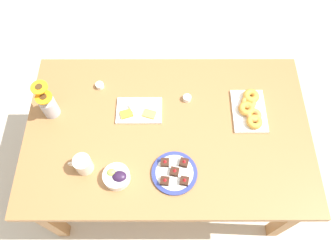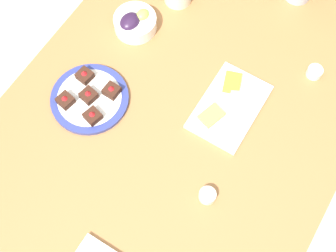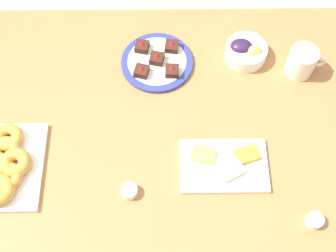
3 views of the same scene
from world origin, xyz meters
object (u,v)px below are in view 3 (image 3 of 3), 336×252
object	(u,v)px
grape_bowl	(245,51)
croissant_platter	(8,165)
jam_cup_berry	(315,220)
coffee_mug	(302,61)
dining_table	(168,144)
jam_cup_honey	(129,191)
cheese_platter	(225,165)
dessert_plate	(157,62)

from	to	relation	value
grape_bowl	croissant_platter	distance (m)	0.83
grape_bowl	jam_cup_berry	size ratio (longest dim) A/B	2.90
coffee_mug	dining_table	bearing A→B (deg)	-152.49
croissant_platter	jam_cup_berry	size ratio (longest dim) A/B	5.83
jam_cup_honey	coffee_mug	bearing A→B (deg)	37.72
coffee_mug	grape_bowl	bearing A→B (deg)	161.37
cheese_platter	dining_table	bearing A→B (deg)	145.23
jam_cup_honey	dessert_plate	world-z (taller)	dessert_plate
coffee_mug	croissant_platter	distance (m)	0.97
coffee_mug	cheese_platter	world-z (taller)	coffee_mug
dining_table	cheese_platter	size ratio (longest dim) A/B	6.15
coffee_mug	jam_cup_berry	bearing A→B (deg)	-93.33
jam_cup_berry	cheese_platter	bearing A→B (deg)	144.19
cheese_platter	dessert_plate	distance (m)	0.43
jam_cup_honey	jam_cup_berry	bearing A→B (deg)	-9.90
grape_bowl	croissant_platter	world-z (taller)	grape_bowl
dining_table	cheese_platter	xyz separation A→B (m)	(0.17, -0.12, 0.10)
jam_cup_honey	grape_bowl	bearing A→B (deg)	52.27
cheese_platter	jam_cup_honey	world-z (taller)	cheese_platter
cheese_platter	jam_cup_berry	size ratio (longest dim) A/B	5.42
grape_bowl	cheese_platter	size ratio (longest dim) A/B	0.54
jam_cup_honey	jam_cup_berry	size ratio (longest dim) A/B	1.00
dining_table	coffee_mug	distance (m)	0.51
grape_bowl	cheese_platter	world-z (taller)	grape_bowl
dining_table	coffee_mug	size ratio (longest dim) A/B	12.65
dining_table	croissant_platter	bearing A→B (deg)	-166.06
coffee_mug	cheese_platter	xyz separation A→B (m)	(-0.27, -0.34, -0.04)
croissant_platter	jam_cup_honey	world-z (taller)	croissant_platter
cheese_platter	jam_cup_berry	distance (m)	0.30
dessert_plate	dining_table	bearing A→B (deg)	-82.46
grape_bowl	dessert_plate	size ratio (longest dim) A/B	0.58
jam_cup_honey	dessert_plate	size ratio (longest dim) A/B	0.20
cheese_platter	grape_bowl	bearing A→B (deg)	76.80
jam_cup_berry	dessert_plate	world-z (taller)	dessert_plate
dining_table	dessert_plate	xyz separation A→B (m)	(-0.03, 0.26, 0.10)
coffee_mug	jam_cup_berry	xyz separation A→B (m)	(-0.03, -0.52, -0.04)
grape_bowl	jam_cup_berry	xyz separation A→B (m)	(0.15, -0.57, -0.01)
jam_cup_berry	jam_cup_honey	bearing A→B (deg)	170.10
coffee_mug	jam_cup_honey	distance (m)	0.70
dessert_plate	coffee_mug	bearing A→B (deg)	-3.97
dessert_plate	jam_cup_berry	bearing A→B (deg)	-51.22
cheese_platter	jam_cup_honey	size ratio (longest dim) A/B	5.42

